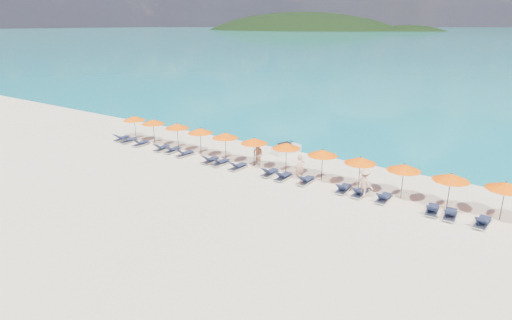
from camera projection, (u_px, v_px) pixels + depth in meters
The scene contains 37 objects.
ground at pixel (230, 189), 28.09m from camera, with size 1400.00×1400.00×0.00m, color beige.
headland_main at pixel (298, 57), 624.59m from camera, with size 374.00×242.00×126.50m.
headland_small at pixel (406, 59), 557.40m from camera, with size 162.00×126.00×85.50m.
jetski at pixel (286, 149), 35.66m from camera, with size 1.64×2.72×0.91m.
beachgoer_a at pixel (300, 168), 29.34m from camera, with size 0.67×0.44×1.83m, color tan.
beachgoer_b at pixel (258, 155), 32.30m from camera, with size 0.86×0.50×1.77m, color tan.
beachgoer_c at pixel (364, 183), 26.49m from camera, with size 1.20×0.56×1.86m, color tan.
umbrella_0 at pixel (134, 118), 39.37m from camera, with size 2.10×2.10×2.28m.
umbrella_1 at pixel (153, 122), 37.99m from camera, with size 2.10×2.10×2.28m.
umbrella_2 at pixel (177, 126), 36.46m from camera, with size 2.10×2.10×2.28m.
umbrella_3 at pixel (200, 131), 34.85m from camera, with size 2.10×2.10×2.28m.
umbrella_4 at pixel (225, 135), 33.39m from camera, with size 2.10×2.10×2.28m.
umbrella_5 at pixel (254, 141), 31.88m from camera, with size 2.10×2.10×2.28m.
umbrella_6 at pixel (286, 146), 30.61m from camera, with size 2.10×2.10×2.28m.
umbrella_7 at pixel (323, 153), 28.95m from camera, with size 2.10×2.10×2.28m.
umbrella_8 at pixel (360, 160), 27.36m from camera, with size 2.10×2.10×2.28m.
umbrella_9 at pixel (404, 167), 26.01m from camera, with size 2.10×2.10×2.28m.
umbrella_10 at pixel (451, 177), 24.37m from camera, with size 2.10×2.10×2.28m.
umbrella_11 at pixel (506, 186), 23.07m from camera, with size 2.10×2.10×2.28m.
lounger_0 at pixel (122, 138), 39.49m from camera, with size 0.70×1.73×0.66m.
lounger_1 at pixel (129, 140), 38.78m from camera, with size 0.67×1.72×0.66m.
lounger_2 at pixel (141, 143), 37.85m from camera, with size 0.66×1.72×0.66m.
lounger_3 at pixel (162, 148), 36.39m from camera, with size 0.78×1.75×0.66m.
lounger_4 at pixel (172, 150), 35.88m from camera, with size 0.69×1.72×0.66m.
lounger_5 at pixel (185, 154), 34.85m from camera, with size 0.75×1.74×0.66m.
lounger_6 at pixel (210, 160), 33.23m from camera, with size 0.65×1.71×0.66m.
lounger_7 at pixel (220, 162), 32.67m from camera, with size 0.76×1.75×0.66m.
lounger_8 at pixel (238, 166), 31.73m from camera, with size 0.71×1.73×0.66m.
lounger_9 at pixel (270, 172), 30.45m from camera, with size 0.63×1.70×0.66m.
lounger_10 at pixel (283, 176), 29.68m from camera, with size 0.66×1.71×0.66m.
lounger_11 at pixel (306, 180), 28.93m from camera, with size 0.62×1.70×0.66m.
lounger_12 at pixel (343, 188), 27.50m from camera, with size 0.75×1.74×0.66m.
lounger_13 at pixel (360, 192), 26.87m from camera, with size 0.68×1.72×0.66m.
lounger_14 at pixel (384, 198), 26.04m from camera, with size 0.64×1.71×0.66m.
lounger_15 at pixel (432, 210), 24.40m from camera, with size 0.79×1.75×0.66m.
lounger_16 at pixel (450, 214), 23.82m from camera, with size 0.75×1.74×0.66m.
lounger_17 at pixel (482, 222), 22.90m from camera, with size 0.76×1.75×0.66m.
Camera 1 is at (16.41, -20.44, 10.42)m, focal length 30.00 mm.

